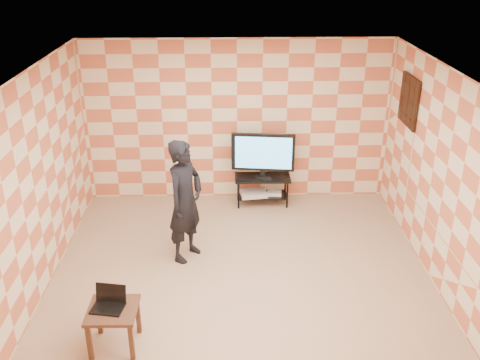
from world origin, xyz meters
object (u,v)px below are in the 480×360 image
tv (263,153)px  side_table (113,316)px  person (185,201)px  tv_stand (262,184)px

tv → side_table: bearing=-118.1°
tv → person: size_ratio=0.59×
tv_stand → tv: size_ratio=0.89×
side_table → tv_stand: bearing=61.9°
tv_stand → person: (-1.15, -1.60, 0.50)m
tv → side_table: tv is taller
side_table → person: (0.67, 1.81, 0.45)m
tv_stand → person: bearing=-125.7°
tv → person: bearing=-125.8°
side_table → tv: bearing=61.9°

